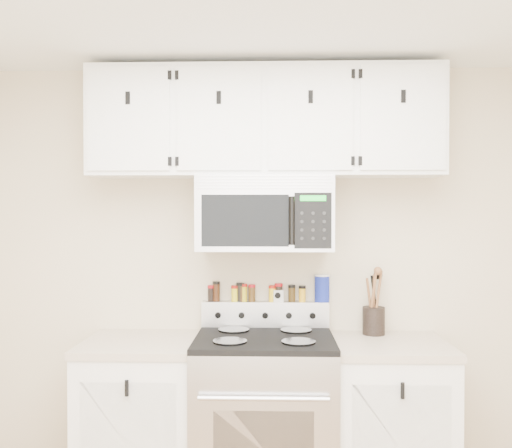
% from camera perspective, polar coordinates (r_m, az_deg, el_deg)
% --- Properties ---
extents(back_wall, '(3.50, 0.01, 2.50)m').
position_cam_1_polar(back_wall, '(3.47, 0.94, -5.21)').
color(back_wall, beige).
rests_on(back_wall, floor).
extents(range, '(0.76, 0.65, 1.10)m').
position_cam_1_polar(range, '(3.33, 0.86, -18.99)').
color(range, '#B7B7BA').
rests_on(range, floor).
extents(base_cabinet_left, '(0.64, 0.62, 0.92)m').
position_cam_1_polar(base_cabinet_left, '(3.44, -11.37, -18.80)').
color(base_cabinet_left, white).
rests_on(base_cabinet_left, floor).
extents(base_cabinet_right, '(0.64, 0.62, 0.92)m').
position_cam_1_polar(base_cabinet_right, '(3.42, 13.18, -18.92)').
color(base_cabinet_right, white).
rests_on(base_cabinet_right, floor).
extents(microwave, '(0.76, 0.44, 0.42)m').
position_cam_1_polar(microwave, '(3.26, 0.91, 1.08)').
color(microwave, '#9E9EA3').
rests_on(microwave, back_wall).
extents(upper_cabinets, '(2.00, 0.35, 0.62)m').
position_cam_1_polar(upper_cabinets, '(3.32, 0.91, 10.09)').
color(upper_cabinets, white).
rests_on(upper_cabinets, back_wall).
extents(utensil_crock, '(0.13, 0.13, 0.38)m').
position_cam_1_polar(utensil_crock, '(3.45, 11.69, -9.23)').
color(utensil_crock, black).
rests_on(utensil_crock, base_cabinet_right).
extents(kitchen_timer, '(0.07, 0.07, 0.07)m').
position_cam_1_polar(kitchen_timer, '(3.45, 2.17, -7.17)').
color(kitchen_timer, silver).
rests_on(kitchen_timer, range).
extents(salt_canister, '(0.09, 0.09, 0.16)m').
position_cam_1_polar(salt_canister, '(3.45, 6.62, -6.37)').
color(salt_canister, '#152596').
rests_on(salt_canister, range).
extents(spice_jar_0, '(0.04, 0.04, 0.10)m').
position_cam_1_polar(spice_jar_0, '(3.46, -4.51, -6.91)').
color(spice_jar_0, black).
rests_on(spice_jar_0, range).
extents(spice_jar_1, '(0.04, 0.04, 0.12)m').
position_cam_1_polar(spice_jar_1, '(3.46, -3.99, -6.72)').
color(spice_jar_1, '#381D0D').
rests_on(spice_jar_1, range).
extents(spice_jar_2, '(0.05, 0.05, 0.09)m').
position_cam_1_polar(spice_jar_2, '(3.45, -2.12, -6.95)').
color(spice_jar_2, yellow).
rests_on(spice_jar_2, range).
extents(spice_jar_3, '(0.04, 0.04, 0.11)m').
position_cam_1_polar(spice_jar_3, '(3.45, -1.68, -6.81)').
color(spice_jar_3, black).
rests_on(spice_jar_3, range).
extents(spice_jar_4, '(0.04, 0.04, 0.11)m').
position_cam_1_polar(spice_jar_4, '(3.45, -1.48, -6.83)').
color(spice_jar_4, '#3B240E').
rests_on(spice_jar_4, range).
extents(spice_jar_5, '(0.04, 0.04, 0.10)m').
position_cam_1_polar(spice_jar_5, '(3.45, -1.21, -6.87)').
color(spice_jar_5, gold).
rests_on(spice_jar_5, range).
extents(spice_jar_6, '(0.04, 0.04, 0.10)m').
position_cam_1_polar(spice_jar_6, '(3.45, -0.42, -6.90)').
color(spice_jar_6, '#462E10').
rests_on(spice_jar_6, range).
extents(spice_jar_7, '(0.04, 0.04, 0.10)m').
position_cam_1_polar(spice_jar_7, '(3.44, 1.64, -6.95)').
color(spice_jar_7, yellow).
rests_on(spice_jar_7, range).
extents(spice_jar_8, '(0.05, 0.05, 0.11)m').
position_cam_1_polar(spice_jar_8, '(3.44, 2.28, -6.85)').
color(spice_jar_8, black).
rests_on(spice_jar_8, range).
extents(spice_jar_9, '(0.04, 0.04, 0.10)m').
position_cam_1_polar(spice_jar_9, '(3.45, 3.60, -6.92)').
color(spice_jar_9, '#3B290E').
rests_on(spice_jar_9, range).
extents(spice_jar_10, '(0.04, 0.04, 0.10)m').
position_cam_1_polar(spice_jar_10, '(3.45, 4.65, -6.95)').
color(spice_jar_10, gold).
rests_on(spice_jar_10, range).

